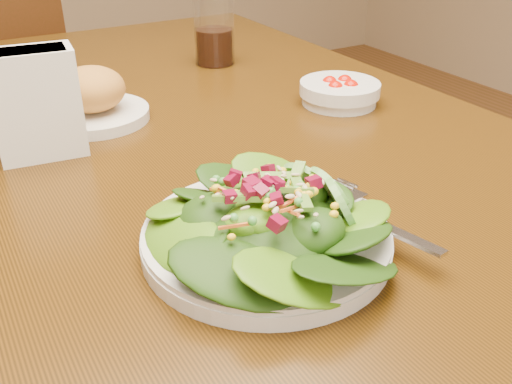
% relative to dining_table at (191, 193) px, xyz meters
% --- Properties ---
extents(dining_table, '(0.90, 1.40, 0.75)m').
position_rel_dining_table_xyz_m(dining_table, '(0.00, 0.00, 0.00)').
color(dining_table, '#462808').
rests_on(dining_table, ground_plane).
extents(salad_plate, '(0.25, 0.25, 0.07)m').
position_rel_dining_table_xyz_m(salad_plate, '(-0.04, -0.31, 0.13)').
color(salad_plate, silver).
rests_on(salad_plate, dining_table).
extents(bread_plate, '(0.16, 0.16, 0.08)m').
position_rel_dining_table_xyz_m(bread_plate, '(-0.10, 0.11, 0.13)').
color(bread_plate, silver).
rests_on(bread_plate, dining_table).
extents(tomato_bowl, '(0.13, 0.13, 0.04)m').
position_rel_dining_table_xyz_m(tomato_bowl, '(0.26, -0.02, 0.12)').
color(tomato_bowl, silver).
rests_on(tomato_bowl, dining_table).
extents(drinking_glass, '(0.08, 0.08, 0.14)m').
position_rel_dining_table_xyz_m(drinking_glass, '(0.19, 0.29, 0.16)').
color(drinking_glass, silver).
rests_on(drinking_glass, dining_table).
extents(napkin_holder, '(0.11, 0.07, 0.14)m').
position_rel_dining_table_xyz_m(napkin_holder, '(-0.19, 0.03, 0.18)').
color(napkin_holder, white).
rests_on(napkin_holder, dining_table).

